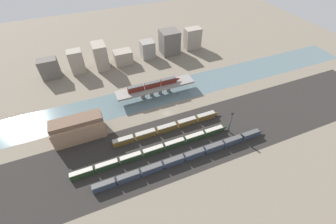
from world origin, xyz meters
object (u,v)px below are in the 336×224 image
warehouse_building (78,128)px  train_yard_far (169,127)px  train_on_bridge (154,84)px  train_yard_near (186,157)px  train_yard_mid (156,150)px  signal_tower (230,123)px

warehouse_building → train_yard_far: bearing=-16.6°
train_on_bridge → train_yard_far: train_on_bridge is taller
train_yard_near → train_yard_mid: size_ratio=1.09×
train_yard_far → train_yard_near: bearing=-89.4°
warehouse_building → signal_tower: size_ratio=1.87×
train_yard_near → warehouse_building: bearing=142.7°
train_yard_near → train_yard_mid: train_yard_near is taller
train_yard_near → signal_tower: signal_tower is taller
train_yard_far → signal_tower: size_ratio=4.51×
signal_tower → train_yard_far: bearing=155.2°
train_yard_far → warehouse_building: warehouse_building is taller
train_yard_mid → train_yard_far: (12.71, 12.10, 0.07)m
train_yard_mid → train_yard_near: bearing=-38.7°
signal_tower → train_yard_near: bearing=-165.0°
train_yard_near → train_yard_far: 22.48m
warehouse_building → signal_tower: signal_tower is taller
train_yard_far → train_yard_mid: bearing=-136.4°
train_yard_mid → signal_tower: (43.58, -2.15, 5.53)m
train_yard_near → train_yard_mid: bearing=141.3°
warehouse_building → signal_tower: bearing=-19.9°
train_yard_near → signal_tower: (30.63, 8.23, 5.38)m
train_on_bridge → train_yard_mid: size_ratio=0.42×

